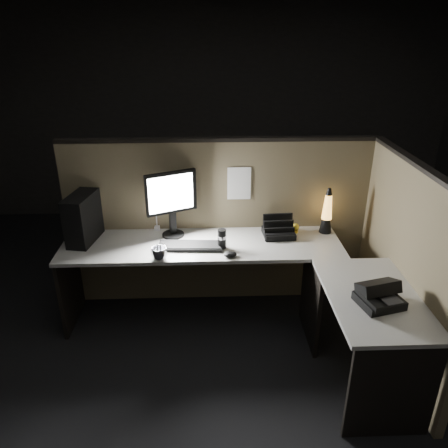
{
  "coord_description": "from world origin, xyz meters",
  "views": [
    {
      "loc": [
        -0.09,
        -2.6,
        2.37
      ],
      "look_at": [
        0.02,
        0.35,
        1.02
      ],
      "focal_mm": 35.0,
      "sensor_mm": 36.0,
      "label": 1
    }
  ],
  "objects_px": {
    "pc_tower": "(83,218)",
    "lava_lamp": "(327,214)",
    "desk_phone": "(378,295)",
    "keyboard": "(190,246)",
    "monitor": "(171,198)"
  },
  "relations": [
    {
      "from": "desk_phone",
      "to": "lava_lamp",
      "type": "bearing_deg",
      "value": 79.08
    },
    {
      "from": "pc_tower",
      "to": "desk_phone",
      "type": "distance_m",
      "value": 2.33
    },
    {
      "from": "keyboard",
      "to": "desk_phone",
      "type": "xyz_separation_m",
      "value": [
        1.23,
        -0.83,
        0.05
      ]
    },
    {
      "from": "lava_lamp",
      "to": "desk_phone",
      "type": "height_order",
      "value": "lava_lamp"
    },
    {
      "from": "pc_tower",
      "to": "keyboard",
      "type": "distance_m",
      "value": 0.91
    },
    {
      "from": "keyboard",
      "to": "lava_lamp",
      "type": "distance_m",
      "value": 1.2
    },
    {
      "from": "pc_tower",
      "to": "lava_lamp",
      "type": "distance_m",
      "value": 2.04
    },
    {
      "from": "monitor",
      "to": "lava_lamp",
      "type": "relative_size",
      "value": 1.4
    },
    {
      "from": "monitor",
      "to": "lava_lamp",
      "type": "xyz_separation_m",
      "value": [
        1.32,
        0.0,
        -0.17
      ]
    },
    {
      "from": "keyboard",
      "to": "desk_phone",
      "type": "relative_size",
      "value": 1.64
    },
    {
      "from": "keyboard",
      "to": "lava_lamp",
      "type": "bearing_deg",
      "value": 15.04
    },
    {
      "from": "monitor",
      "to": "desk_phone",
      "type": "height_order",
      "value": "monitor"
    },
    {
      "from": "keyboard",
      "to": "desk_phone",
      "type": "distance_m",
      "value": 1.48
    },
    {
      "from": "desk_phone",
      "to": "pc_tower",
      "type": "bearing_deg",
      "value": 140.23
    },
    {
      "from": "keyboard",
      "to": "lava_lamp",
      "type": "xyz_separation_m",
      "value": [
        1.16,
        0.24,
        0.15
      ]
    }
  ]
}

